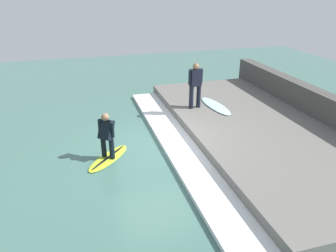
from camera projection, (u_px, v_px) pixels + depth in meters
name	position (u px, v px, depth m)	size (l,w,h in m)	color
ground_plane	(155.00, 148.00, 10.11)	(28.00, 28.00, 0.00)	#426B60
concrete_ledge	(254.00, 130.00, 10.88)	(4.40, 10.36, 0.40)	#66635E
back_wall	(319.00, 110.00, 11.32)	(0.50, 10.88, 1.28)	#474442
wave_foam_crest	(177.00, 143.00, 10.26)	(1.01, 9.84, 0.13)	white
surfboard_riding	(109.00, 158.00, 9.48)	(1.55, 1.65, 0.07)	#BFE02D
surfer_riding	(107.00, 134.00, 9.16)	(0.54, 0.54, 1.36)	black
surfer_waiting_near	(195.00, 83.00, 11.83)	(0.56, 0.30, 1.67)	black
surfboard_waiting_near	(215.00, 106.00, 12.31)	(0.72, 2.10, 0.06)	silver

